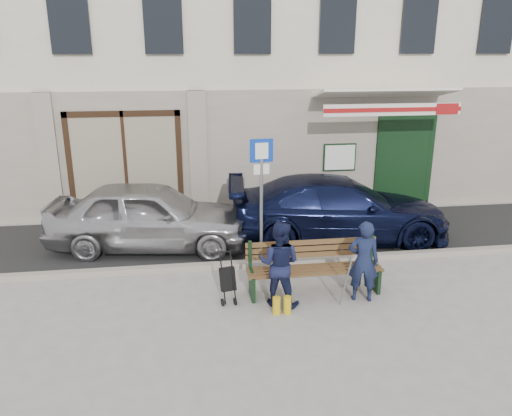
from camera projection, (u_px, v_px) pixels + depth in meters
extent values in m
plane|color=#9E9991|center=(291.00, 301.00, 8.66)|extent=(80.00, 80.00, 0.00)
cube|color=#282828|center=(263.00, 237.00, 11.58)|extent=(60.00, 3.20, 0.01)
cube|color=#9E9384|center=(275.00, 262.00, 10.05)|extent=(60.00, 0.18, 0.12)
cube|color=beige|center=(237.00, 20.00, 15.16)|extent=(20.00, 7.00, 10.00)
cube|color=#9E9384|center=(253.00, 153.00, 12.85)|extent=(20.00, 0.12, 3.20)
cube|color=maroon|center=(126.00, 158.00, 12.50)|extent=(2.50, 0.12, 2.00)
cube|color=black|center=(404.00, 161.00, 13.41)|extent=(1.60, 0.10, 2.60)
cube|color=black|center=(396.00, 161.00, 13.88)|extent=(1.25, 0.90, 2.40)
cube|color=white|center=(340.00, 157.00, 13.10)|extent=(0.80, 0.03, 0.65)
cube|color=white|center=(380.00, 94.00, 12.51)|extent=(3.40, 1.72, 0.42)
cube|color=white|center=(393.00, 110.00, 11.79)|extent=(3.40, 0.05, 0.28)
cube|color=maroon|center=(394.00, 110.00, 11.76)|extent=(3.40, 0.02, 0.10)
imported|color=#ABAAAF|center=(150.00, 216.00, 10.77)|extent=(4.52, 2.32, 1.47)
imported|color=black|center=(338.00, 209.00, 11.28)|extent=(5.13, 2.46, 1.44)
cylinder|color=gray|center=(261.00, 203.00, 10.06)|extent=(0.07, 0.07, 2.41)
cube|color=#0C32A9|center=(261.00, 151.00, 9.73)|extent=(0.46, 0.08, 0.46)
cube|color=white|center=(262.00, 151.00, 9.71)|extent=(0.26, 0.05, 0.32)
cube|color=white|center=(261.00, 169.00, 9.85)|extent=(0.32, 0.06, 0.20)
cube|color=brown|center=(315.00, 270.00, 8.81)|extent=(2.40, 0.50, 0.04)
cube|color=brown|center=(311.00, 248.00, 8.98)|extent=(2.40, 0.10, 0.36)
cube|color=black|center=(252.00, 285.00, 8.73)|extent=(0.06, 0.50, 0.45)
cube|color=black|center=(374.00, 277.00, 9.02)|extent=(0.06, 0.50, 0.45)
cube|color=white|center=(358.00, 268.00, 8.80)|extent=(0.34, 0.25, 0.11)
cylinder|color=gray|center=(346.00, 283.00, 8.21)|extent=(0.07, 0.34, 0.96)
cylinder|color=gold|center=(276.00, 306.00, 8.18)|extent=(0.13, 0.13, 0.30)
cylinder|color=gold|center=(287.00, 305.00, 8.20)|extent=(0.13, 0.13, 0.30)
imported|color=#141C39|center=(363.00, 261.00, 8.49)|extent=(0.60, 0.47, 1.44)
imported|color=#141838|center=(279.00, 264.00, 8.34)|extent=(0.89, 0.81, 1.48)
cylinder|color=black|center=(223.00, 302.00, 8.46)|extent=(0.06, 0.13, 0.13)
cylinder|color=black|center=(235.00, 302.00, 8.49)|extent=(0.06, 0.13, 0.13)
cube|color=black|center=(228.00, 279.00, 8.54)|extent=(0.30, 0.28, 0.43)
cylinder|color=black|center=(227.00, 252.00, 8.51)|extent=(0.23, 0.08, 0.02)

